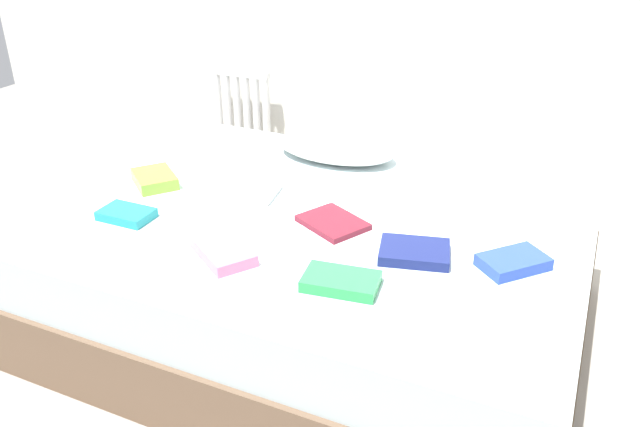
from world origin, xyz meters
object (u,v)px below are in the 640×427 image
object	(u,v)px
textbook_navy	(414,252)
textbook_blue	(513,262)
textbook_maroon	(333,223)
textbook_teal	(126,214)
bed	(315,271)
radiator	(242,116)
pillow	(336,148)
textbook_lime	(155,179)
textbook_white	(253,190)
textbook_green	(341,281)
textbook_pink	(224,251)

from	to	relation	value
textbook_navy	textbook_blue	distance (m)	0.32
textbook_maroon	textbook_teal	bearing A→B (deg)	-132.08
bed	textbook_blue	size ratio (longest dim) A/B	9.41
radiator	pillow	size ratio (longest dim) A/B	1.01
bed	textbook_lime	distance (m)	0.77
radiator	textbook_lime	distance (m)	1.27
radiator	textbook_blue	size ratio (longest dim) A/B	2.60
textbook_lime	radiator	bearing A→B (deg)	143.04
textbook_white	textbook_green	size ratio (longest dim) A/B	0.80
bed	textbook_green	world-z (taller)	textbook_green
pillow	textbook_teal	distance (m)	0.99
textbook_lime	textbook_pink	bearing A→B (deg)	5.02
textbook_navy	textbook_teal	bearing A→B (deg)	175.28
textbook_navy	textbook_white	size ratio (longest dim) A/B	1.24
textbook_pink	textbook_teal	distance (m)	0.48
textbook_blue	bed	bearing A→B (deg)	126.34
textbook_navy	textbook_maroon	bearing A→B (deg)	150.49
textbook_pink	textbook_teal	bearing A→B (deg)	-156.07
pillow	textbook_teal	xyz separation A→B (m)	(-0.47, -0.87, -0.03)
pillow	textbook_maroon	world-z (taller)	pillow
textbook_navy	radiator	bearing A→B (deg)	123.29
pillow	textbook_pink	xyz separation A→B (m)	(0.00, -0.96, -0.03)
pillow	textbook_lime	world-z (taller)	pillow
textbook_pink	textbook_lime	bearing A→B (deg)	-179.33
textbook_maroon	textbook_green	bearing A→B (deg)	-35.48
radiator	textbook_maroon	bearing A→B (deg)	-48.03
textbook_pink	radiator	bearing A→B (deg)	153.18
textbook_pink	textbook_navy	bearing A→B (deg)	58.67
bed	textbook_navy	size ratio (longest dim) A/B	8.73
textbook_navy	textbook_teal	distance (m)	1.07
pillow	textbook_maroon	distance (m)	0.65
radiator	textbook_lime	size ratio (longest dim) A/B	2.70
textbook_navy	textbook_white	bearing A→B (deg)	150.44
pillow	textbook_green	world-z (taller)	pillow
bed	textbook_maroon	xyz separation A→B (m)	(0.10, -0.05, 0.26)
textbook_white	radiator	bearing A→B (deg)	112.92
textbook_maroon	textbook_teal	xyz separation A→B (m)	(-0.72, -0.27, 0.01)
textbook_pink	textbook_navy	world-z (taller)	textbook_pink
radiator	textbook_teal	bearing A→B (deg)	-74.93
textbook_maroon	bed	bearing A→B (deg)	179.42
bed	textbook_blue	xyz separation A→B (m)	(0.74, -0.08, 0.27)
textbook_maroon	textbook_pink	bearing A→B (deg)	-96.85
textbook_white	textbook_blue	size ratio (longest dim) A/B	0.87
textbook_teal	radiator	bearing A→B (deg)	104.60
textbook_navy	textbook_blue	bearing A→B (deg)	-2.15
textbook_teal	textbook_blue	size ratio (longest dim) A/B	0.91
textbook_maroon	textbook_pink	size ratio (longest dim) A/B	0.98
pillow	textbook_navy	bearing A→B (deg)	-50.10
textbook_blue	textbook_pink	bearing A→B (deg)	152.62
textbook_white	textbook_green	world-z (taller)	same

